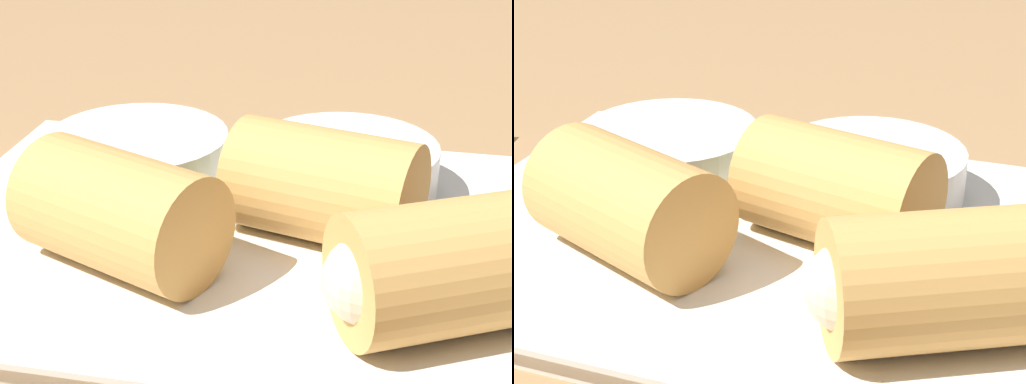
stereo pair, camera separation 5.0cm
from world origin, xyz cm
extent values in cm
cube|color=#A87F54|center=(0.00, 0.00, 1.00)|extent=(180.00, 140.00, 2.00)
cube|color=white|center=(0.79, 1.89, 2.60)|extent=(31.90, 23.61, 1.20)
cube|color=white|center=(0.79, 1.89, 3.35)|extent=(33.17, 24.56, 0.30)
cylinder|color=#DBA356|center=(-4.43, -2.53, 6.21)|extent=(10.17, 8.44, 5.43)
sphere|color=#6B9E47|center=(-7.69, -1.12, 6.21)|extent=(3.53, 3.53, 3.53)
cylinder|color=#DBA356|center=(9.91, -4.35, 6.21)|extent=(10.26, 8.89, 5.43)
sphere|color=beige|center=(6.77, -6.02, 6.21)|extent=(3.53, 3.53, 3.53)
cylinder|color=#DBA356|center=(4.03, 2.16, 6.21)|extent=(9.81, 7.43, 5.43)
sphere|color=#56843D|center=(0.59, 3.05, 6.21)|extent=(3.53, 3.53, 3.53)
cylinder|color=white|center=(4.48, 7.17, 4.91)|extent=(9.80, 9.80, 2.82)
cylinder|color=beige|center=(4.48, 7.17, 6.07)|extent=(8.04, 8.04, 0.51)
cylinder|color=white|center=(-6.69, 6.40, 4.91)|extent=(9.80, 9.80, 2.82)
cylinder|color=maroon|center=(-6.69, 6.40, 6.07)|extent=(8.04, 8.04, 0.51)
camera|label=1|loc=(8.36, -34.23, 23.34)|focal=60.00mm
camera|label=2|loc=(13.18, -32.88, 23.34)|focal=60.00mm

